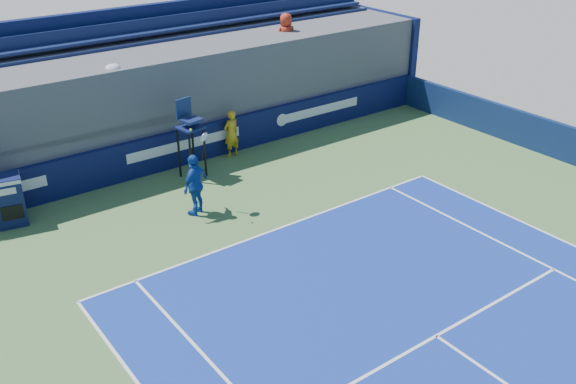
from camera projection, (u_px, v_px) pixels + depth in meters
ball_person at (231, 133)px, 21.03m from camera, size 0.62×0.45×1.58m
back_hoarding at (184, 147)px, 20.51m from camera, size 20.40×0.21×1.20m
umpire_chair at (190, 130)px, 19.28m from camera, size 0.82×0.82×2.48m
tennis_player at (195, 184)px, 17.39m from camera, size 1.11×0.87×2.57m
stadium_seating at (152, 94)px, 21.42m from camera, size 21.00×4.05×4.40m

